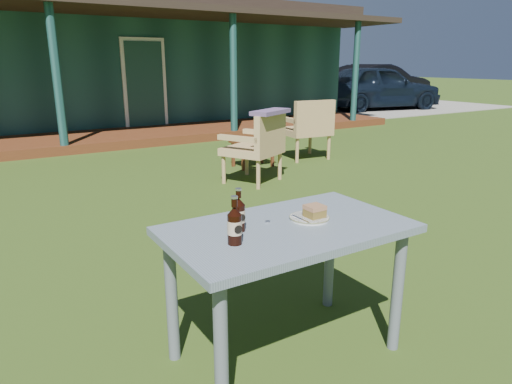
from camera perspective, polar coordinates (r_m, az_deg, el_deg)
ground at (r=3.84m, az=-10.34°, el=-7.27°), size 80.00×80.00×0.00m
pavilion at (r=12.76m, az=-27.09°, el=14.73°), size 15.80×8.30×3.45m
gravel_strip at (r=16.72m, az=13.27°, el=10.38°), size 9.00×6.00×0.02m
car_near at (r=15.73m, az=14.91°, el=12.54°), size 4.47×2.46×1.44m
car_far at (r=18.01m, az=14.87°, el=12.91°), size 4.38×1.54×1.44m
cafe_table at (r=2.29m, az=3.98°, el=-6.60°), size 1.20×0.70×0.72m
plate at (r=2.35m, az=6.69°, el=-3.21°), size 0.20×0.20×0.01m
cake_slice at (r=2.34m, az=7.34°, el=-2.36°), size 0.09×0.09×0.06m
fork at (r=2.30m, az=5.58°, el=-3.38°), size 0.01×0.14×0.00m
cola_bottle_near at (r=2.16m, az=-2.18°, el=-2.76°), size 0.06×0.06×0.21m
cola_bottle_far at (r=2.00m, az=-2.68°, el=-4.14°), size 0.07×0.07×0.22m
bottle_cap at (r=2.29m, az=1.48°, el=-3.74°), size 0.03×0.03×0.01m
armchair_left at (r=5.80m, az=0.26°, el=6.01°), size 0.87×0.85×0.89m
armchair_right at (r=7.31m, az=6.48°, el=8.19°), size 0.75×0.71×0.94m
floral_throw at (r=5.65m, az=1.85°, el=9.98°), size 0.66×0.49×0.05m
side_table at (r=6.75m, az=-0.40°, el=6.05°), size 0.60×0.40×0.40m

